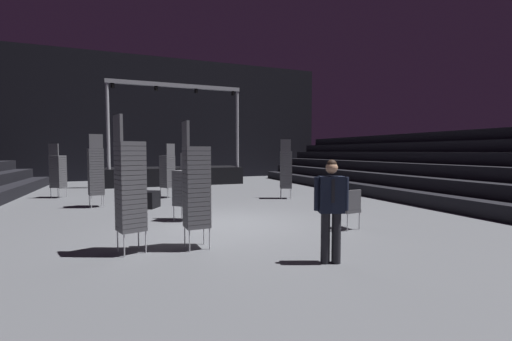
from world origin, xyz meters
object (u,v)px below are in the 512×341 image
(chair_stack_mid_right, at_px, (130,185))
(chair_stack_rear_left, at_px, (58,171))
(chair_stack_front_left, at_px, (196,185))
(chair_stack_front_right, at_px, (96,171))
(loose_chair_near_man, at_px, (350,207))
(stage_riser, at_px, (175,174))
(chair_stack_mid_centre, at_px, (167,171))
(chair_stack_mid_left, at_px, (184,187))
(chair_stack_rear_right, at_px, (286,169))
(equipment_road_case, at_px, (144,199))
(man_with_tie, at_px, (331,205))

(chair_stack_mid_right, xyz_separation_m, chair_stack_rear_left, (-2.60, 8.74, -0.17))
(chair_stack_front_left, relative_size, chair_stack_front_right, 1.00)
(chair_stack_front_right, relative_size, loose_chair_near_man, 2.53)
(stage_riser, relative_size, chair_stack_mid_centre, 3.37)
(chair_stack_front_left, xyz_separation_m, chair_stack_mid_centre, (0.29, 7.35, -0.13))
(chair_stack_front_right, distance_m, chair_stack_mid_centre, 2.87)
(chair_stack_front_right, height_order, chair_stack_mid_left, chair_stack_front_right)
(loose_chair_near_man, bearing_deg, chair_stack_mid_right, 172.75)
(chair_stack_mid_left, distance_m, chair_stack_rear_left, 7.36)
(chair_stack_mid_left, bearing_deg, chair_stack_mid_centre, -49.33)
(chair_stack_mid_left, bearing_deg, chair_stack_rear_left, -15.63)
(chair_stack_rear_left, height_order, loose_chair_near_man, chair_stack_rear_left)
(chair_stack_front_left, xyz_separation_m, chair_stack_rear_right, (4.55, 5.44, -0.04))
(chair_stack_rear_right, relative_size, loose_chair_near_man, 2.44)
(chair_stack_mid_left, relative_size, equipment_road_case, 1.99)
(chair_stack_mid_right, relative_size, chair_stack_mid_centre, 1.16)
(man_with_tie, height_order, chair_stack_front_right, chair_stack_front_right)
(chair_stack_front_right, height_order, loose_chair_near_man, chair_stack_front_right)
(chair_stack_front_left, bearing_deg, loose_chair_near_man, 89.50)
(stage_riser, bearing_deg, equipment_road_case, -104.84)
(man_with_tie, relative_size, chair_stack_mid_left, 0.95)
(chair_stack_front_right, xyz_separation_m, chair_stack_mid_right, (1.00, -5.73, 0.04))
(stage_riser, height_order, chair_stack_mid_right, stage_riser)
(chair_stack_front_left, relative_size, chair_stack_mid_centre, 1.12)
(chair_stack_front_right, height_order, chair_stack_mid_right, chair_stack_mid_right)
(chair_stack_mid_left, height_order, chair_stack_mid_right, chair_stack_mid_right)
(man_with_tie, height_order, chair_stack_rear_right, chair_stack_rear_right)
(chair_stack_front_left, xyz_separation_m, loose_chair_near_man, (3.66, 0.22, -0.66))
(chair_stack_mid_left, distance_m, equipment_road_case, 2.73)
(chair_stack_mid_right, distance_m, loose_chair_near_man, 4.88)
(chair_stack_mid_left, relative_size, chair_stack_rear_left, 0.84)
(stage_riser, distance_m, chair_stack_mid_centre, 5.59)
(chair_stack_front_left, relative_size, loose_chair_near_man, 2.53)
(chair_stack_front_right, bearing_deg, equipment_road_case, -39.11)
(man_with_tie, distance_m, loose_chair_near_man, 2.62)
(chair_stack_front_right, distance_m, loose_chair_near_man, 8.15)
(chair_stack_mid_centre, distance_m, chair_stack_rear_left, 4.33)
(stage_riser, xyz_separation_m, man_with_tie, (0.58, -14.49, 0.38))
(man_with_tie, bearing_deg, chair_stack_front_right, -41.64)
(man_with_tie, bearing_deg, stage_riser, -67.61)
(chair_stack_rear_right, height_order, equipment_road_case, chair_stack_rear_right)
(chair_stack_mid_left, bearing_deg, chair_stack_front_left, 127.76)
(man_with_tie, relative_size, chair_stack_front_left, 0.71)
(chair_stack_mid_centre, bearing_deg, equipment_road_case, -149.95)
(man_with_tie, relative_size, equipment_road_case, 1.89)
(chair_stack_front_left, bearing_deg, chair_stack_mid_left, 171.95)
(man_with_tie, xyz_separation_m, chair_stack_rear_right, (2.67, 7.10, 0.19))
(chair_stack_mid_centre, xyz_separation_m, chair_stack_rear_right, (4.27, -1.91, 0.08))
(man_with_tie, distance_m, chair_stack_rear_right, 7.58)
(chair_stack_front_right, bearing_deg, chair_stack_front_left, -82.94)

